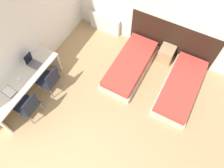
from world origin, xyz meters
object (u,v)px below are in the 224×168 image
at_px(bed_near_window, 130,65).
at_px(bed_near_door, 181,87).
at_px(nightstand, 166,54).
at_px(chair_near_laptop, 49,79).
at_px(laptop, 32,62).
at_px(chair_near_notebook, 28,106).

height_order(bed_near_window, bed_near_door, same).
bearing_deg(nightstand, bed_near_window, -132.17).
height_order(chair_near_laptop, laptop, laptop).
xyz_separation_m(nightstand, chair_near_notebook, (-2.18, -3.12, 0.28)).
relative_size(bed_near_door, chair_near_laptop, 2.20).
distance_m(bed_near_window, chair_near_laptop, 2.14).
bearing_deg(chair_near_notebook, bed_near_window, 56.82).
height_order(bed_near_window, chair_near_notebook, chair_near_notebook).
relative_size(nightstand, chair_near_laptop, 0.50).
bearing_deg(chair_near_notebook, bed_near_door, 37.68).
relative_size(bed_near_window, laptop, 6.27).
xyz_separation_m(chair_near_notebook, laptop, (-0.49, 0.89, 0.28)).
xyz_separation_m(bed_near_window, nightstand, (0.72, 0.79, 0.05)).
relative_size(bed_near_window, chair_near_notebook, 2.20).
bearing_deg(laptop, nightstand, 40.27).
bearing_deg(bed_near_door, nightstand, 132.17).
bearing_deg(chair_near_laptop, nightstand, 46.55).
height_order(bed_near_door, chair_near_notebook, chair_near_notebook).
xyz_separation_m(bed_near_door, chair_near_laptop, (-2.90, -1.53, 0.34)).
distance_m(bed_near_door, nightstand, 1.07).
xyz_separation_m(bed_near_window, chair_near_laptop, (-1.46, -1.53, 0.34)).
bearing_deg(bed_near_window, nightstand, 47.83).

